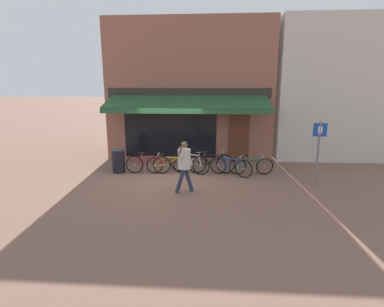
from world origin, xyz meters
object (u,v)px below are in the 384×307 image
Objects in this scene: bicycle_orange at (168,164)px; bicycle_black at (211,163)px; pedestrian_adult at (184,162)px; litter_bin at (119,160)px; bicycle_red at (148,164)px; parking_sign at (318,147)px; bicycle_silver at (189,163)px; bicycle_blue at (230,166)px; bicycle_green at (251,166)px.

bicycle_orange is 0.91× the size of bicycle_black.
litter_bin is (-2.80, 2.07, -0.51)m from pedestrian_adult.
bicycle_red is at bearing -3.83° from litter_bin.
pedestrian_adult is 4.47m from parking_sign.
bicycle_red is 6.17m from parking_sign.
bicycle_silver reaches higher than bicycle_blue.
bicycle_orange is 2.35m from pedestrian_adult.
bicycle_red is 1.04× the size of bicycle_green.
bicycle_black is at bearing -5.41° from bicycle_orange.
bicycle_black is 0.83× the size of parking_sign.
bicycle_silver is 1.03× the size of bicycle_blue.
bicycle_silver is at bearing 162.56° from parking_sign.
bicycle_red is 3.18m from bicycle_blue.
bicycle_orange is at bearing -62.10° from pedestrian_adult.
pedestrian_adult is 1.67× the size of litter_bin.
litter_bin is 0.45× the size of parking_sign.
bicycle_red reaches higher than bicycle_green.
bicycle_black is at bearing 158.97° from parking_sign.
bicycle_blue is at bearing 12.96° from bicycle_silver.
bicycle_orange is at bearing 0.60° from litter_bin.
bicycle_blue is at bearing -13.43° from bicycle_orange.
bicycle_blue is at bearing 159.25° from parking_sign.
litter_bin is 7.33m from parking_sign.
bicycle_red is at bearing -45.15° from pedestrian_adult.
bicycle_red is 1.11× the size of bicycle_blue.
bicycle_black is at bearing 1.81° from litter_bin.
bicycle_silver reaches higher than bicycle_black.
bicycle_orange is 3.21m from bicycle_green.
pedestrian_adult is at bearing -76.69° from bicycle_orange.
bicycle_blue is (2.42, -0.20, 0.02)m from bicycle_orange.
bicycle_red is 2.64m from pedestrian_adult.
bicycle_green is at bearing 40.96° from bicycle_blue.
bicycle_black is at bearing 3.54° from bicycle_red.
pedestrian_adult is (-1.57, -1.89, 0.64)m from bicycle_blue.
parking_sign reaches higher than bicycle_green.
parking_sign reaches higher than bicycle_orange.
bicycle_red is 1.06× the size of pedestrian_adult.
pedestrian_adult is (1.61, -1.99, 0.63)m from bicycle_red.
bicycle_black reaches higher than bicycle_orange.
bicycle_red is 2.46m from bicycle_black.
pedestrian_adult is at bearing -141.78° from bicycle_green.
bicycle_orange is 1.03× the size of bicycle_silver.
parking_sign reaches higher than bicycle_black.
parking_sign is (2.80, -1.06, 1.00)m from bicycle_blue.
bicycle_red is at bearing -175.53° from bicycle_black.
litter_bin is (-3.64, -0.11, 0.11)m from bicycle_black.
parking_sign is at bearing -22.24° from bicycle_orange.
parking_sign is at bearing -163.28° from pedestrian_adult.
bicycle_green is at bearing 0.54° from bicycle_red.
bicycle_orange is 1.06× the size of bicycle_blue.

